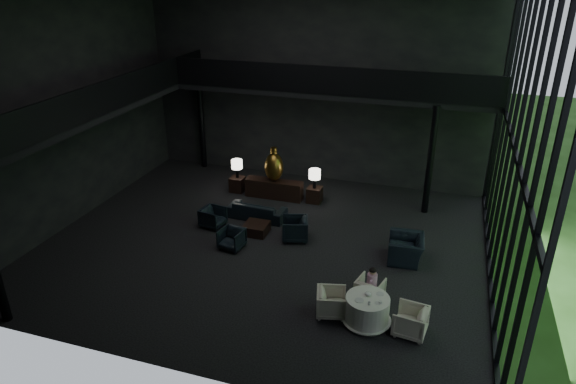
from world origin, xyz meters
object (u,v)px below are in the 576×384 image
(dining_table, at_px, (367,312))
(dining_chair_east, at_px, (410,320))
(table_lamp_left, at_px, (237,165))
(child, at_px, (372,277))
(side_table_left, at_px, (237,184))
(table_lamp_right, at_px, (315,175))
(lounge_armchair_west, at_px, (213,216))
(lounge_armchair_east, at_px, (295,227))
(coffee_table, at_px, (256,228))
(console, at_px, (274,189))
(bronze_urn, at_px, (274,167))
(dining_chair_north, at_px, (370,289))
(lounge_armchair_south, at_px, (232,238))
(side_table_right, at_px, (314,195))
(sofa, at_px, (257,208))
(dining_chair_west, at_px, (332,301))
(window_armchair, at_px, (406,243))

(dining_table, xyz_separation_m, dining_chair_east, (1.09, -0.10, 0.08))
(table_lamp_left, distance_m, child, 8.49)
(side_table_left, distance_m, dining_table, 9.16)
(table_lamp_left, xyz_separation_m, table_lamp_right, (3.20, -0.09, 0.01))
(lounge_armchair_west, relative_size, dining_table, 0.60)
(lounge_armchair_east, relative_size, dining_table, 0.73)
(coffee_table, height_order, dining_chair_east, dining_chair_east)
(console, distance_m, bronze_urn, 0.93)
(lounge_armchair_west, distance_m, dining_chair_north, 6.42)
(lounge_armchair_east, relative_size, dining_chair_east, 1.13)
(side_table_left, height_order, lounge_armchair_south, lounge_armchair_south)
(lounge_armchair_west, height_order, child, child)
(lounge_armchair_east, distance_m, lounge_armchair_south, 2.12)
(table_lamp_left, height_order, side_table_right, table_lamp_left)
(side_table_left, distance_m, table_lamp_right, 3.31)
(lounge_armchair_west, xyz_separation_m, child, (5.94, -2.61, 0.36))
(lounge_armchair_south, xyz_separation_m, child, (4.72, -1.44, 0.39))
(sofa, relative_size, dining_chair_north, 3.27)
(coffee_table, distance_m, dining_chair_west, 4.91)
(console, distance_m, table_lamp_left, 1.78)
(side_table_right, relative_size, lounge_armchair_south, 0.85)
(table_lamp_right, height_order, window_armchair, table_lamp_right)
(window_armchair, relative_size, coffee_table, 1.68)
(console, distance_m, dining_table, 8.03)
(table_lamp_right, bearing_deg, console, -177.81)
(dining_chair_east, bearing_deg, side_table_left, -124.82)
(dining_chair_north, bearing_deg, coffee_table, -16.49)
(side_table_left, relative_size, lounge_armchair_east, 0.63)
(bronze_urn, height_order, dining_chair_north, bronze_urn)
(console, relative_size, table_lamp_right, 3.01)
(lounge_armchair_south, bearing_deg, lounge_armchair_west, 144.96)
(side_table_right, height_order, dining_chair_east, dining_chair_east)
(lounge_armchair_east, xyz_separation_m, coffee_table, (-1.37, -0.01, -0.29))
(side_table_left, distance_m, coffee_table, 3.63)
(dining_table, xyz_separation_m, dining_chair_north, (-0.09, 1.01, -0.01))
(side_table_left, relative_size, table_lamp_right, 0.79)
(window_armchair, distance_m, dining_table, 3.43)
(table_lamp_left, relative_size, sofa, 0.36)
(dining_chair_east, height_order, child, child)
(window_armchair, relative_size, dining_chair_north, 2.12)
(table_lamp_left, height_order, dining_chair_west, table_lamp_left)
(table_lamp_left, distance_m, dining_chair_west, 8.54)
(coffee_table, bearing_deg, table_lamp_left, 122.67)
(dining_chair_north, height_order, dining_chair_west, dining_chair_west)
(coffee_table, relative_size, dining_chair_west, 1.02)
(lounge_armchair_south, height_order, dining_table, dining_table)
(side_table_left, distance_m, window_armchair, 7.69)
(table_lamp_right, bearing_deg, coffee_table, -112.47)
(table_lamp_right, distance_m, window_armchair, 4.95)
(side_table_left, relative_size, coffee_table, 0.74)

